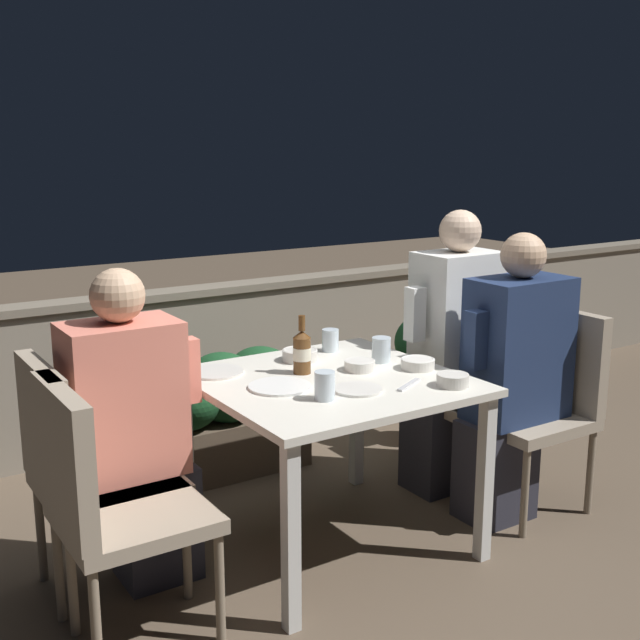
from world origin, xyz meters
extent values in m
plane|color=brown|center=(0.00, 0.00, 0.00)|extent=(16.00, 16.00, 0.00)
cube|color=gray|center=(0.00, 1.48, 0.39)|extent=(9.00, 0.14, 0.79)
cube|color=#706656|center=(0.00, 1.48, 0.81)|extent=(9.00, 0.18, 0.04)
cube|color=silver|center=(0.00, 0.00, 0.69)|extent=(0.97, 0.95, 0.03)
cube|color=silver|center=(-0.43, -0.43, 0.34)|extent=(0.05, 0.05, 0.67)
cube|color=silver|center=(0.43, -0.43, 0.34)|extent=(0.05, 0.05, 0.67)
cube|color=silver|center=(-0.43, 0.43, 0.34)|extent=(0.05, 0.05, 0.67)
cube|color=silver|center=(0.43, 0.43, 0.34)|extent=(0.05, 0.05, 0.67)
cube|color=brown|center=(-0.02, 0.91, 0.14)|extent=(0.79, 0.36, 0.28)
ellipsoid|color=#194723|center=(-0.24, 0.91, 0.43)|extent=(0.35, 0.47, 0.34)
ellipsoid|color=#194723|center=(-0.02, 0.91, 0.43)|extent=(0.35, 0.47, 0.34)
ellipsoid|color=#194723|center=(0.20, 0.91, 0.43)|extent=(0.35, 0.47, 0.34)
cube|color=gray|center=(-0.86, -0.16, 0.41)|extent=(0.47, 0.47, 0.05)
cube|color=gray|center=(-1.07, -0.16, 0.66)|extent=(0.06, 0.47, 0.45)
cylinder|color=#7F705B|center=(-1.07, -0.36, 0.19)|extent=(0.03, 0.03, 0.39)
cylinder|color=#7F705B|center=(-0.66, -0.36, 0.19)|extent=(0.03, 0.03, 0.39)
cylinder|color=#7F705B|center=(-1.07, 0.05, 0.19)|extent=(0.03, 0.03, 0.39)
cylinder|color=#7F705B|center=(-0.66, 0.05, 0.19)|extent=(0.03, 0.03, 0.39)
cube|color=gray|center=(-0.85, 0.14, 0.41)|extent=(0.47, 0.47, 0.05)
cube|color=gray|center=(-1.06, 0.14, 0.66)|extent=(0.06, 0.47, 0.45)
cylinder|color=#7F705B|center=(-1.05, -0.06, 0.19)|extent=(0.03, 0.03, 0.39)
cylinder|color=#7F705B|center=(-0.65, -0.06, 0.19)|extent=(0.03, 0.03, 0.39)
cylinder|color=#7F705B|center=(-1.05, 0.35, 0.19)|extent=(0.03, 0.03, 0.39)
cylinder|color=#7F705B|center=(-0.65, 0.35, 0.19)|extent=(0.03, 0.03, 0.39)
cube|color=#282833|center=(-0.68, 0.14, 0.22)|extent=(0.28, 0.23, 0.44)
cube|color=#E07A66|center=(-0.78, 0.14, 0.72)|extent=(0.40, 0.26, 0.55)
cube|color=#E07A66|center=(-0.53, 0.14, 0.78)|extent=(0.07, 0.07, 0.24)
sphere|color=tan|center=(-0.78, 0.14, 1.09)|extent=(0.19, 0.19, 0.19)
cube|color=gray|center=(0.90, -0.19, 0.41)|extent=(0.47, 0.47, 0.05)
cube|color=gray|center=(1.11, -0.19, 0.66)|extent=(0.06, 0.47, 0.45)
cylinder|color=#7F705B|center=(0.70, -0.39, 0.19)|extent=(0.03, 0.03, 0.39)
cylinder|color=#7F705B|center=(1.11, -0.39, 0.19)|extent=(0.03, 0.03, 0.39)
cylinder|color=#7F705B|center=(0.70, 0.01, 0.19)|extent=(0.03, 0.03, 0.39)
cylinder|color=#7F705B|center=(1.11, 0.01, 0.19)|extent=(0.03, 0.03, 0.39)
cube|color=#282833|center=(0.73, -0.19, 0.22)|extent=(0.30, 0.23, 0.44)
cube|color=navy|center=(0.83, -0.19, 0.74)|extent=(0.43, 0.26, 0.61)
cube|color=navy|center=(0.58, -0.19, 0.82)|extent=(0.07, 0.07, 0.24)
sphere|color=tan|center=(0.83, -0.19, 1.14)|extent=(0.19, 0.19, 0.19)
cube|color=gray|center=(0.89, 0.18, 0.41)|extent=(0.47, 0.47, 0.05)
cube|color=gray|center=(1.10, 0.18, 0.66)|extent=(0.06, 0.47, 0.45)
cylinder|color=#7F705B|center=(0.69, -0.02, 0.19)|extent=(0.03, 0.03, 0.39)
cylinder|color=#7F705B|center=(1.09, -0.02, 0.19)|extent=(0.03, 0.03, 0.39)
cylinder|color=#7F705B|center=(0.69, 0.38, 0.19)|extent=(0.03, 0.03, 0.39)
cylinder|color=#7F705B|center=(1.09, 0.38, 0.19)|extent=(0.03, 0.03, 0.39)
cube|color=#282833|center=(0.72, 0.18, 0.22)|extent=(0.26, 0.23, 0.44)
cube|color=white|center=(0.82, 0.18, 0.78)|extent=(0.37, 0.26, 0.68)
cube|color=white|center=(0.57, 0.18, 0.86)|extent=(0.07, 0.07, 0.24)
sphere|color=beige|center=(0.82, 0.18, 1.21)|extent=(0.19, 0.19, 0.19)
cylinder|color=brown|center=(-0.05, 0.12, 0.77)|extent=(0.07, 0.07, 0.15)
cylinder|color=beige|center=(-0.05, 0.12, 0.78)|extent=(0.07, 0.07, 0.05)
cone|color=brown|center=(-0.05, 0.12, 0.86)|extent=(0.07, 0.07, 0.03)
cylinder|color=brown|center=(-0.05, 0.12, 0.91)|extent=(0.03, 0.03, 0.06)
cylinder|color=silver|center=(0.00, -0.19, 0.71)|extent=(0.18, 0.18, 0.01)
cylinder|color=white|center=(-0.23, 0.00, 0.71)|extent=(0.24, 0.24, 0.01)
cylinder|color=silver|center=(-0.34, 0.31, 0.71)|extent=(0.22, 0.22, 0.01)
cylinder|color=silver|center=(0.38, -0.08, 0.72)|extent=(0.14, 0.14, 0.04)
torus|color=silver|center=(0.38, -0.08, 0.74)|extent=(0.14, 0.14, 0.01)
cylinder|color=silver|center=(0.16, 0.03, 0.72)|extent=(0.12, 0.12, 0.04)
torus|color=silver|center=(0.16, 0.03, 0.74)|extent=(0.12, 0.12, 0.01)
cylinder|color=beige|center=(0.33, -0.33, 0.72)|extent=(0.12, 0.12, 0.05)
torus|color=beige|center=(0.33, -0.33, 0.74)|extent=(0.12, 0.12, 0.01)
cylinder|color=beige|center=(0.04, 0.28, 0.72)|extent=(0.15, 0.15, 0.05)
torus|color=beige|center=(0.04, 0.28, 0.74)|extent=(0.15, 0.15, 0.01)
cylinder|color=silver|center=(0.23, 0.35, 0.75)|extent=(0.07, 0.07, 0.10)
cylinder|color=silver|center=(-0.16, -0.21, 0.75)|extent=(0.07, 0.07, 0.10)
cylinder|color=silver|center=(0.31, 0.08, 0.75)|extent=(0.08, 0.08, 0.11)
cube|color=silver|center=(0.20, -0.24, 0.70)|extent=(0.16, 0.10, 0.01)
cylinder|color=#9E5638|center=(1.07, 0.68, 0.11)|extent=(0.25, 0.25, 0.22)
cylinder|color=#47331E|center=(1.07, 0.68, 0.32)|extent=(0.03, 0.03, 0.20)
ellipsoid|color=#194723|center=(1.07, 0.68, 0.56)|extent=(0.35, 0.35, 0.32)
camera|label=1|loc=(-1.66, -2.50, 1.60)|focal=45.00mm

